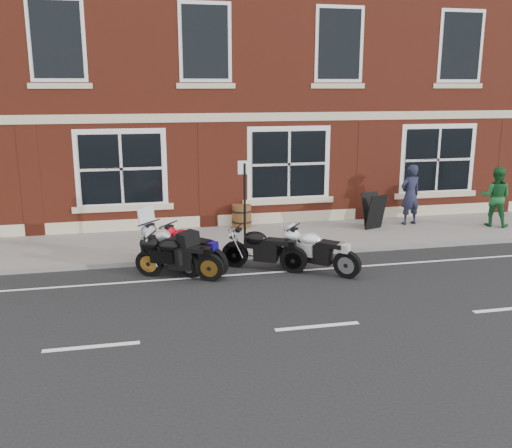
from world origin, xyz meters
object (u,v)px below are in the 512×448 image
Objects in this scene: moto_sport_red at (191,247)px; moto_sport_black at (178,255)px; moto_touring_silver at (168,245)px; moto_naked_black at (263,247)px; parking_sign at (245,200)px; a_board_sign at (374,211)px; pedestrian_left at (410,195)px; barrel_planter at (242,216)px; moto_sport_silver at (317,249)px; pedestrian_right at (496,197)px.

moto_sport_black is at bearing -162.96° from moto_sport_red.
moto_naked_black is at bearing -45.29° from moto_touring_silver.
parking_sign is at bearing -15.39° from moto_sport_red.
a_board_sign is (4.07, 2.83, 0.11)m from moto_naked_black.
pedestrian_left is 2.74× the size of barrel_planter.
moto_touring_silver reaches higher than moto_sport_silver.
pedestrian_right is 0.76× the size of parking_sign.
moto_sport_black is at bearing -173.59° from a_board_sign.
parking_sign is (-4.29, -1.77, 0.84)m from a_board_sign.
moto_touring_silver reaches higher than moto_sport_black.
moto_sport_black is 3.26m from moto_sport_silver.
parking_sign is at bearing 42.24° from moto_naked_black.
moto_sport_black is 1.85× the size of a_board_sign.
moto_touring_silver is 3.55m from moto_sport_silver.
moto_sport_red is (0.52, -0.14, -0.03)m from moto_touring_silver.
a_board_sign is at bearing 4.90° from moto_sport_silver.
pedestrian_left is (4.13, 3.52, 0.50)m from moto_sport_silver.
moto_sport_red reaches higher than moto_naked_black.
moto_sport_red is 6.26m from a_board_sign.
moto_sport_red is 0.67m from moto_sport_black.
pedestrian_right is at bearing -49.78° from moto_sport_black.
barrel_planter is (-1.00, 4.27, -0.09)m from moto_sport_silver.
moto_sport_silver is (3.42, -0.94, -0.04)m from moto_touring_silver.
moto_touring_silver is 0.73m from moto_sport_black.
moto_touring_silver is 2.25m from moto_naked_black.
moto_sport_silver is 1.30m from moto_naked_black.
a_board_sign is (5.75, 2.47, 0.09)m from moto_sport_red.
a_board_sign is at bearing -17.97° from moto_sport_red.
moto_sport_red is 0.88× the size of moto_sport_black.
pedestrian_right is 1.70× the size of a_board_sign.
pedestrian_left reaches higher than barrel_planter.
moto_sport_silver reaches higher than moto_naked_black.
moto_sport_black is 10.15m from pedestrian_right.
moto_sport_red reaches higher than moto_sport_silver.
moto_touring_silver is at bearing 39.01° from moto_sport_black.
moto_sport_silver is (3.25, -0.24, 0.01)m from moto_sport_black.
barrel_planter is (0.22, 3.81, -0.09)m from moto_naked_black.
pedestrian_right is at bearing -11.19° from barrel_planter.
moto_touring_silver is 7.99m from pedestrian_left.
parking_sign is (-0.44, -2.75, 1.03)m from barrel_planter.
moto_sport_silver is 0.69× the size of parking_sign.
barrel_planter is (-5.13, 0.74, -0.59)m from pedestrian_left.
barrel_planter is at bearing -18.71° from pedestrian_left.
a_board_sign is at bearing -24.75° from moto_naked_black.
pedestrian_left is at bearing -40.26° from moto_sport_black.
moto_sport_silver is at bearing -48.18° from moto_touring_silver.
moto_touring_silver is 6.69m from a_board_sign.
moto_touring_silver is 0.82× the size of parking_sign.
moto_sport_black is at bearing -139.52° from parking_sign.
moto_sport_silver is 0.86× the size of moto_naked_black.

